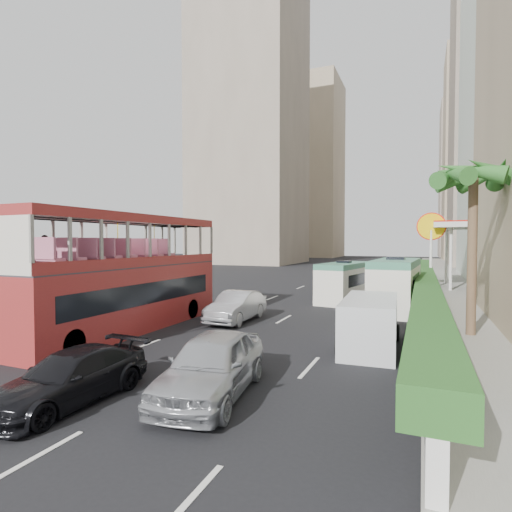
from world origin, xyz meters
The scene contains 20 objects.
ground_plane centered at (0.00, 0.00, 0.00)m, with size 200.00×200.00×0.00m, color black.
double_decker_bus centered at (-6.00, 0.00, 2.53)m, with size 2.50×11.00×5.06m, color maroon.
car_silver_lane_a centered at (-2.40, 3.66, 0.00)m, with size 1.53×4.40×1.45m, color #B1B3B8.
car_silver_lane_b centered at (1.11, -5.13, 0.00)m, with size 1.87×4.64×1.58m, color #B1B3B8.
car_black centered at (-1.84, -6.83, 0.00)m, with size 1.71×4.22×1.22m, color black.
van_asset centered at (1.42, 15.92, 0.00)m, with size 2.10×4.55×1.26m, color silver.
minibus_near centered at (1.27, 12.33, 1.26)m, with size 1.90×5.69×2.52m, color silver.
minibus_far centered at (4.60, 9.96, 1.44)m, with size 2.17×6.51×2.88m, color silver.
panel_van_near centered at (4.24, 1.07, 0.91)m, with size 1.83×4.57×1.83m, color silver.
panel_van_far centered at (3.90, 19.67, 1.11)m, with size 2.23×5.57×2.23m, color silver.
sidewalk centered at (9.00, 25.00, 0.09)m, with size 6.00×120.00×0.18m, color #99968C.
kerb_wall centered at (6.20, 14.00, 0.68)m, with size 0.30×44.00×1.00m, color silver.
hedge centered at (6.20, 14.00, 1.53)m, with size 1.10×44.00×0.70m, color #2D6626.
palm_tree centered at (7.80, 4.00, 3.38)m, with size 0.36×0.36×6.40m, color brown.
shell_station centered at (10.00, 23.00, 2.75)m, with size 6.50×8.00×5.50m, color silver.
tower_mid centered at (18.00, 58.00, 25.00)m, with size 16.00×16.00×50.00m, color gray.
tower_far_a centered at (17.00, 82.00, 22.00)m, with size 14.00×14.00×44.00m, color tan.
tower_far_b centered at (17.00, 104.00, 20.00)m, with size 14.00×14.00×40.00m, color gray.
tower_left_a centered at (-24.00, 55.00, 26.00)m, with size 18.00×18.00×52.00m, color gray.
tower_left_b centered at (-22.00, 90.00, 23.00)m, with size 16.00×16.00×46.00m, color tan.
Camera 1 is at (5.97, -13.90, 3.88)m, focal length 28.00 mm.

